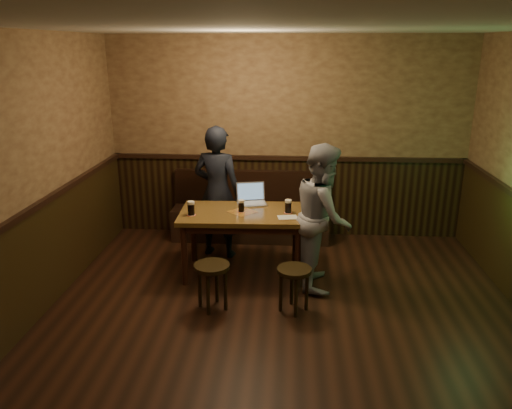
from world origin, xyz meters
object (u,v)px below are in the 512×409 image
object	(u,v)px
pint_mid	(241,206)
pint_right	(288,206)
pint_left	(191,208)
person_suit	(217,192)
stool_left	(212,273)
stool_right	(294,277)
laptop	(251,198)
pub_table	(242,220)
person_grey	(323,216)
bench	(251,217)

from	to	relation	value
pint_mid	pint_right	world-z (taller)	pint_right
pint_left	person_suit	size ratio (longest dim) A/B	0.10
pint_left	pint_right	distance (m)	1.12
stool_left	pint_mid	distance (m)	1.01
stool_right	pint_left	size ratio (longest dim) A/B	2.87
laptop	pub_table	bearing A→B (deg)	-116.36
stool_left	pint_left	xyz separation A→B (m)	(-0.34, 0.72, 0.47)
pint_left	stool_right	bearing A→B (deg)	-30.71
pint_mid	person_grey	xyz separation A→B (m)	(0.94, -0.21, -0.03)
person_grey	stool_right	bearing A→B (deg)	156.00
pint_mid	person_suit	bearing A→B (deg)	123.23
stool_left	stool_right	size ratio (longest dim) A/B	1.04
pint_left	pub_table	bearing A→B (deg)	15.66
stool_left	stool_right	distance (m)	0.85
person_suit	person_grey	distance (m)	1.51
stool_left	person_suit	size ratio (longest dim) A/B	0.29
bench	pub_table	bearing A→B (deg)	-90.00
stool_left	pint_left	bearing A→B (deg)	115.47
pub_table	pint_mid	size ratio (longest dim) A/B	10.07
pint_left	pint_right	bearing A→B (deg)	8.46
bench	person_suit	bearing A→B (deg)	-120.92
pint_right	pub_table	bearing A→B (deg)	-179.57
stool_right	pint_left	distance (m)	1.47
pint_mid	person_suit	world-z (taller)	person_suit
stool_left	person_grey	xyz separation A→B (m)	(1.16, 0.67, 0.42)
stool_left	laptop	xyz separation A→B (m)	(0.31, 1.22, 0.45)
bench	pint_left	distance (m)	1.56
stool_left	pint_mid	world-z (taller)	pint_mid
bench	laptop	xyz separation A→B (m)	(0.08, -0.83, 0.54)
bench	person_suit	xyz separation A→B (m)	(-0.37, -0.63, 0.54)
pub_table	laptop	xyz separation A→B (m)	(0.08, 0.34, 0.17)
pint_right	laptop	distance (m)	0.57
pint_right	person_suit	world-z (taller)	person_suit
pint_right	person_grey	xyz separation A→B (m)	(0.39, -0.22, -0.04)
stool_right	person_grey	world-z (taller)	person_grey
stool_right	person_suit	size ratio (longest dim) A/B	0.28
stool_left	person_grey	bearing A→B (deg)	29.82
pint_mid	bench	bearing A→B (deg)	89.38
stool_right	pint_mid	xyz separation A→B (m)	(-0.63, 0.87, 0.47)
person_suit	pint_right	bearing A→B (deg)	162.26
person_grey	person_suit	bearing A→B (deg)	61.32
pint_mid	laptop	world-z (taller)	laptop
pint_right	laptop	bearing A→B (deg)	143.38
pub_table	pint_left	distance (m)	0.63
pub_table	stool_left	bearing A→B (deg)	-107.01
laptop	bench	bearing A→B (deg)	81.82
pint_left	laptop	xyz separation A→B (m)	(0.65, 0.51, -0.02)
bench	pint_right	world-z (taller)	bench
bench	stool_right	world-z (taller)	bench
pint_left	pint_right	world-z (taller)	pint_left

